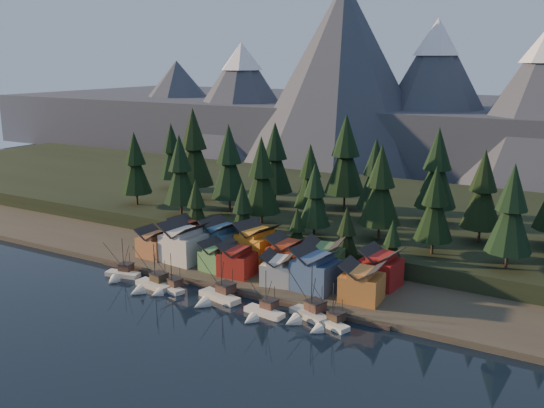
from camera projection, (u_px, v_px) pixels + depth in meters
The scene contains 46 objects.
ground at pixel (189, 315), 130.08m from camera, with size 500.00×500.00×0.00m, color black.
shore_strip at pixel (280, 260), 163.44m from camera, with size 400.00×50.00×1.50m, color #3B362B.
hillside at pixel (353, 212), 204.83m from camera, with size 420.00×100.00×6.00m, color black.
dock at pixel (232, 289), 143.80m from camera, with size 80.00×4.00×1.00m, color #4E4138.
mountain_ridge at pixel (443, 114), 305.06m from camera, with size 560.00×190.00×90.00m.
boat_0 at pixel (120, 270), 151.95m from camera, with size 9.41×9.91×10.97m.
boat_1 at pixel (150, 280), 144.53m from camera, with size 10.35×11.01×12.04m.
boat_2 at pixel (167, 284), 142.67m from camera, with size 8.21×8.77×10.34m.
boat_3 at pixel (215, 291), 137.31m from camera, with size 11.41×12.01×12.76m.
boat_4 at pixel (261, 307), 129.27m from camera, with size 9.75×10.40×11.03m.
boat_5 at pixel (306, 308), 127.71m from camera, with size 10.21×10.91×12.82m.
boat_6 at pixel (328, 319), 123.77m from camera, with size 9.06×9.53×10.39m.
house_front_0 at pixel (154, 242), 162.97m from camera, with size 8.20×7.79×7.84m.
house_front_1 at pixel (184, 241), 158.93m from camera, with size 11.00×10.63×10.51m.
house_front_2 at pixel (218, 255), 152.83m from camera, with size 8.29×8.34×7.38m.
house_front_3 at pixel (237, 258), 149.14m from camera, with size 8.32×7.96×8.16m.
house_front_4 at pixel (279, 268), 143.71m from camera, with size 8.74×9.19×7.45m.
house_front_5 at pixel (316, 268), 139.41m from camera, with size 10.40×9.63×10.00m.
house_front_6 at pixel (362, 281), 133.37m from camera, with size 9.18×8.74×8.68m.
house_back_0 at pixel (187, 233), 168.37m from camera, with size 9.15×8.85×9.20m.
house_back_1 at pixel (222, 238), 162.59m from camera, with size 10.10×10.20×10.13m.
house_back_2 at pixel (257, 242), 158.96m from camera, with size 11.37×10.77×10.27m.
house_back_3 at pixel (288, 253), 151.87m from camera, with size 9.04×8.07×9.09m.
house_back_4 at pixel (324, 258), 146.86m from camera, with size 10.46×10.18×9.77m.
house_back_5 at pixel (381, 266), 141.69m from camera, with size 9.08×9.17×9.27m.
tree_hill_0 at pixel (135, 165), 199.56m from camera, with size 10.47×10.47×24.39m.
tree_hill_1 at pixel (194, 150), 206.16m from camera, with size 13.54×13.54×31.55m.
tree_hill_2 at pixel (180, 172), 185.27m from camera, with size 10.93×10.93×25.45m.
tree_hill_3 at pixel (229, 164), 190.09m from camera, with size 12.01×12.01×27.98m.
tree_hill_4 at pixel (275, 160), 198.77m from camera, with size 11.89×11.89×27.70m.
tree_hill_5 at pixel (261, 178), 173.06m from camera, with size 11.36×11.36×26.46m.
tree_hill_6 at pixel (310, 178), 182.15m from camera, with size 9.89×9.89×23.03m.
tree_hill_7 at pixel (315, 197), 163.30m from camera, with size 8.85×8.85×20.61m.
tree_hill_8 at pixel (375, 176), 178.90m from camera, with size 10.82×10.82×25.21m.
tree_hill_9 at pixel (381, 188), 160.61m from camera, with size 11.16×11.16×25.99m.
tree_hill_10 at pixel (437, 171), 177.31m from camera, with size 12.24×12.24×28.52m.
tree_hill_11 at pixel (435, 206), 149.01m from camera, with size 9.68×9.68×22.55m.
tree_hill_12 at pixel (483, 192), 158.17m from camera, with size 10.75×10.75×25.03m.
tree_hill_13 at pixel (511, 212), 138.17m from camera, with size 10.73×10.73×25.00m.
tree_hill_15 at pixel (346, 157), 193.43m from camera, with size 13.24×13.24×30.84m.
tree_hill_16 at pixel (172, 153), 224.29m from camera, with size 10.53×10.53×24.54m.
tree_shore_0 at pixel (196, 208), 174.59m from camera, with size 8.06×8.06×18.77m.
tree_shore_1 at pixel (243, 213), 166.61m from camera, with size 8.48×8.48×19.76m.
tree_shore_2 at pixel (297, 232), 158.93m from camera, with size 6.25×6.25×14.56m.
tree_shore_3 at pixel (346, 235), 151.79m from camera, with size 7.12×7.12×16.60m.
tree_shore_4 at pixel (392, 246), 146.12m from camera, with size 6.37×6.37×14.85m.
Camera 1 is at (76.50, -95.10, 54.05)m, focal length 40.00 mm.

